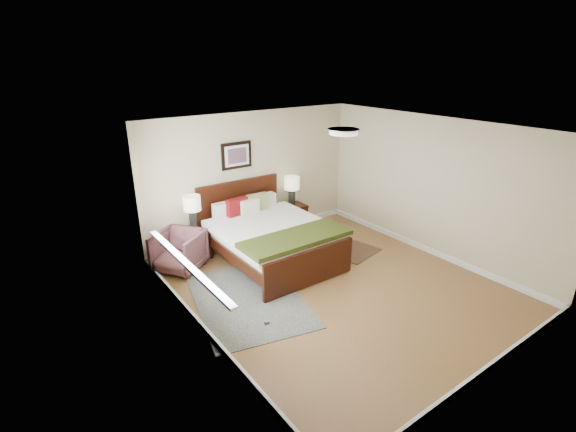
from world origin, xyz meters
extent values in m
plane|color=#8F5D37|center=(0.00, 0.00, 0.00)|extent=(5.00, 5.00, 0.00)
cube|color=#C1B08C|center=(0.00, 2.50, 1.25)|extent=(4.50, 0.04, 2.50)
cube|color=#C1B08C|center=(0.00, -2.50, 1.25)|extent=(4.50, 0.04, 2.50)
cube|color=#C1B08C|center=(-2.25, 0.00, 1.25)|extent=(0.04, 5.00, 2.50)
cube|color=#C1B08C|center=(2.25, 0.00, 1.25)|extent=(0.04, 5.00, 2.50)
cube|color=white|center=(0.00, 0.00, 2.50)|extent=(4.50, 5.00, 0.02)
cube|color=silver|center=(-2.23, 0.70, 1.40)|extent=(0.02, 2.72, 1.32)
cube|color=silver|center=(-2.21, 0.70, 1.40)|extent=(0.01, 2.60, 1.20)
cube|color=silver|center=(-2.18, 0.70, 0.77)|extent=(0.10, 2.72, 0.04)
cube|color=silver|center=(-2.23, -1.75, 1.09)|extent=(0.01, 1.00, 2.18)
cube|color=brown|center=(-2.23, -1.75, 1.05)|extent=(0.01, 0.90, 2.10)
cylinder|color=#999999|center=(-2.20, -1.37, 1.00)|extent=(0.04, 0.04, 0.04)
cylinder|color=white|center=(0.00, 0.00, 2.46)|extent=(0.40, 0.40, 0.07)
cylinder|color=beige|center=(0.00, 0.00, 2.50)|extent=(0.44, 0.44, 0.01)
cube|color=black|center=(-0.35, 2.46, 0.63)|extent=(1.74, 0.06, 1.22)
cube|color=black|center=(-0.35, 0.25, 0.33)|extent=(1.74, 0.06, 0.61)
cube|color=black|center=(-1.18, 1.36, 0.35)|extent=(0.06, 2.19, 0.20)
cube|color=black|center=(0.48, 1.36, 0.35)|extent=(0.06, 2.19, 0.20)
cube|color=silver|center=(-0.35, 1.36, 0.49)|extent=(1.64, 2.17, 0.24)
cube|color=silver|center=(-0.35, 1.26, 0.65)|extent=(1.82, 1.94, 0.11)
cube|color=#31350F|center=(-0.35, 0.61, 0.71)|extent=(1.86, 0.70, 0.08)
cube|color=silver|center=(-0.73, 2.22, 0.81)|extent=(0.54, 0.18, 0.28)
cube|color=silver|center=(0.03, 2.22, 0.81)|extent=(0.54, 0.18, 0.28)
cube|color=#630B0C|center=(-0.59, 2.10, 0.85)|extent=(0.42, 0.17, 0.35)
cube|color=olive|center=(-0.15, 2.10, 0.85)|extent=(0.42, 0.16, 0.35)
cube|color=beige|center=(-0.37, 2.02, 0.83)|extent=(0.37, 0.13, 0.31)
cube|color=black|center=(-0.35, 2.48, 1.72)|extent=(0.62, 0.03, 0.50)
cube|color=silver|center=(-0.35, 2.46, 1.72)|extent=(0.50, 0.01, 0.38)
cube|color=#A52D23|center=(-0.35, 2.44, 1.72)|extent=(0.38, 0.01, 0.28)
cube|color=black|center=(-1.39, 2.27, 0.54)|extent=(0.47, 0.43, 0.05)
cube|color=black|center=(-1.59, 2.09, 0.26)|extent=(0.05, 0.05, 0.52)
cube|color=black|center=(-1.18, 2.09, 0.26)|extent=(0.05, 0.05, 0.52)
cube|color=black|center=(-1.59, 2.45, 0.26)|extent=(0.05, 0.05, 0.52)
cube|color=black|center=(-1.18, 2.45, 0.26)|extent=(0.05, 0.05, 0.52)
cube|color=black|center=(-1.39, 2.07, 0.44)|extent=(0.41, 0.03, 0.14)
cube|color=black|center=(0.78, 2.27, 0.53)|extent=(0.56, 0.42, 0.05)
cube|color=black|center=(0.53, 2.09, 0.26)|extent=(0.05, 0.05, 0.51)
cube|color=black|center=(1.03, 2.09, 0.26)|extent=(0.05, 0.05, 0.51)
cube|color=black|center=(0.53, 2.45, 0.26)|extent=(0.05, 0.05, 0.51)
cube|color=black|center=(1.03, 2.45, 0.26)|extent=(0.05, 0.05, 0.51)
cube|color=black|center=(0.78, 2.07, 0.43)|extent=(0.50, 0.03, 0.14)
cube|color=black|center=(0.78, 2.27, 0.14)|extent=(0.50, 0.36, 0.03)
cube|color=black|center=(0.78, 2.27, 0.17)|extent=(0.21, 0.26, 0.03)
cube|color=black|center=(0.78, 2.27, 0.20)|extent=(0.21, 0.26, 0.03)
cube|color=black|center=(0.78, 2.27, 0.24)|extent=(0.21, 0.26, 0.03)
cube|color=black|center=(0.78, 2.27, 0.28)|extent=(0.21, 0.26, 0.03)
cylinder|color=black|center=(-1.39, 2.27, 0.73)|extent=(0.14, 0.14, 0.32)
cylinder|color=black|center=(-1.39, 2.27, 0.91)|extent=(0.02, 0.02, 0.06)
cylinder|color=beige|center=(-1.39, 2.27, 1.05)|extent=(0.31, 0.31, 0.26)
cylinder|color=black|center=(0.78, 2.27, 0.72)|extent=(0.14, 0.14, 0.32)
cylinder|color=black|center=(0.78, 2.27, 0.90)|extent=(0.02, 0.02, 0.06)
cylinder|color=beige|center=(0.78, 2.27, 1.04)|extent=(0.31, 0.31, 0.26)
imported|color=brown|center=(-1.80, 2.00, 0.35)|extent=(1.05, 1.04, 0.69)
cube|color=#0D2043|center=(-1.35, 0.47, 0.01)|extent=(1.98, 2.45, 0.01)
cube|color=black|center=(1.07, 1.03, 0.01)|extent=(1.10, 1.43, 0.01)
camera|label=1|loc=(-4.04, -4.27, 3.44)|focal=26.00mm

